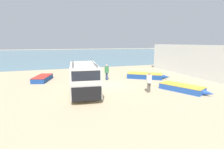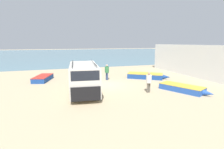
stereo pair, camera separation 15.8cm
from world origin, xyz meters
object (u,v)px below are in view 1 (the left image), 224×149
fishing_rowboat_1 (146,76)px  fisherman_1 (107,71)px  parked_van (84,78)px  fishing_rowboat_2 (43,78)px  fishing_rowboat_0 (183,88)px  fisherman_0 (149,80)px

fishing_rowboat_1 → fisherman_1: fisherman_1 is taller
parked_van → fisherman_1: 5.29m
parked_van → fisherman_1: (3.18, 4.22, -0.26)m
fishing_rowboat_2 → fishing_rowboat_1: bearing=-86.1°
parked_van → fishing_rowboat_0: 8.21m
fisherman_1 → fishing_rowboat_2: bearing=-37.3°
fishing_rowboat_1 → fishing_rowboat_2: fishing_rowboat_1 is taller
fishing_rowboat_2 → fisherman_0: (8.31, -7.60, 0.73)m
fishing_rowboat_0 → fishing_rowboat_2: size_ratio=1.08×
fishing_rowboat_0 → fisherman_0: (-2.90, 0.59, 0.73)m
fisherman_1 → parked_van: bearing=32.4°
fishing_rowboat_2 → fisherman_1: 6.83m
fishing_rowboat_1 → fishing_rowboat_2: size_ratio=1.14×
fishing_rowboat_2 → parked_van: bearing=-135.3°
fishing_rowboat_0 → fisherman_0: bearing=-126.0°
fishing_rowboat_1 → fisherman_1: size_ratio=2.64×
fisherman_0 → fishing_rowboat_1: bearing=-38.2°
fishing_rowboat_2 → fisherman_1: fisherman_1 is taller
fisherman_0 → fisherman_1: bearing=7.1°
fishing_rowboat_0 → fisherman_1: 7.86m
fishing_rowboat_1 → fisherman_0: 5.88m
parked_van → fisherman_0: size_ratio=3.43×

